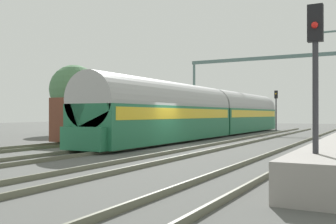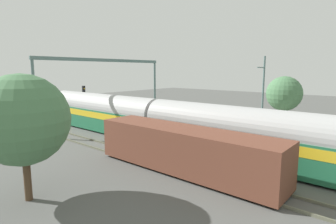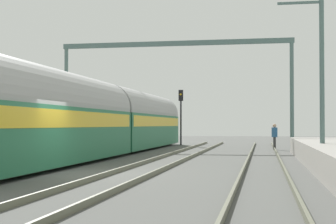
{
  "view_description": "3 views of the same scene",
  "coord_description": "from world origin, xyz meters",
  "px_view_note": "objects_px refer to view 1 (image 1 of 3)",
  "views": [
    {
      "loc": [
        9.98,
        -19.95,
        1.86
      ],
      "look_at": [
        -2.14,
        2.86,
        1.99
      ],
      "focal_mm": 42.26,
      "sensor_mm": 36.0,
      "label": 1
    },
    {
      "loc": [
        -20.12,
        -5.82,
        6.52
      ],
      "look_at": [
        1.49,
        12.61,
        2.19
      ],
      "focal_mm": 29.4,
      "sensor_mm": 36.0,
      "label": 2
    },
    {
      "loc": [
        6.41,
        -17.05,
        1.67
      ],
      "look_at": [
        -1.07,
        24.17,
        2.69
      ],
      "focal_mm": 56.09,
      "sensor_mm": 36.0,
      "label": 3
    }
  ],
  "objects_px": {
    "railway_signal_near": "(315,70)",
    "passenger_train": "(213,113)",
    "catenary_gantry": "(268,75)",
    "freight_car": "(127,119)",
    "railway_signal_far": "(276,105)"
  },
  "relations": [
    {
      "from": "railway_signal_near",
      "to": "passenger_train",
      "type": "bearing_deg",
      "value": 117.61
    },
    {
      "from": "catenary_gantry",
      "to": "railway_signal_near",
      "type": "bearing_deg",
      "value": -74.33
    },
    {
      "from": "passenger_train",
      "to": "freight_car",
      "type": "relative_size",
      "value": 2.53
    },
    {
      "from": "freight_car",
      "to": "railway_signal_near",
      "type": "height_order",
      "value": "railway_signal_near"
    },
    {
      "from": "railway_signal_far",
      "to": "catenary_gantry",
      "type": "distance_m",
      "value": 5.36
    },
    {
      "from": "freight_car",
      "to": "catenary_gantry",
      "type": "xyz_separation_m",
      "value": [
        6.43,
        16.51,
        4.48
      ]
    },
    {
      "from": "freight_car",
      "to": "railway_signal_far",
      "type": "xyz_separation_m",
      "value": [
        6.2,
        20.94,
        1.46
      ]
    },
    {
      "from": "railway_signal_far",
      "to": "freight_car",
      "type": "bearing_deg",
      "value": -106.5
    },
    {
      "from": "passenger_train",
      "to": "freight_car",
      "type": "distance_m",
      "value": 7.66
    },
    {
      "from": "freight_car",
      "to": "railway_signal_near",
      "type": "xyz_separation_m",
      "value": [
        15.08,
        -14.32,
        1.44
      ]
    },
    {
      "from": "catenary_gantry",
      "to": "railway_signal_far",
      "type": "bearing_deg",
      "value": 92.92
    },
    {
      "from": "railway_signal_far",
      "to": "catenary_gantry",
      "type": "bearing_deg",
      "value": -87.08
    },
    {
      "from": "railway_signal_near",
      "to": "railway_signal_far",
      "type": "height_order",
      "value": "railway_signal_far"
    },
    {
      "from": "railway_signal_near",
      "to": "railway_signal_far",
      "type": "distance_m",
      "value": 36.36
    },
    {
      "from": "railway_signal_near",
      "to": "railway_signal_far",
      "type": "relative_size",
      "value": 0.99
    }
  ]
}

